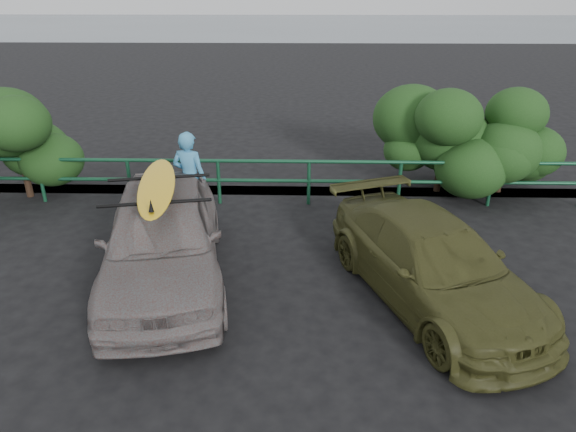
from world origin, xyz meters
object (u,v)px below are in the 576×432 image
olive_vehicle (432,263)px  man (190,178)px  guardrail (264,182)px  sedan (163,237)px  surfboard (157,186)px

olive_vehicle → man: size_ratio=2.30×
guardrail → man: man is taller
guardrail → sedan: size_ratio=3.02×
olive_vehicle → surfboard: 4.40m
man → surfboard: 2.38m
sedan → man: size_ratio=2.41×
guardrail → sedan: (-1.41, -3.28, 0.27)m
guardrail → surfboard: (-1.41, -3.28, 1.15)m
sedan → surfboard: (0.00, 0.00, 0.88)m
sedan → olive_vehicle: 4.28m
sedan → man: (0.00, 2.27, 0.17)m
guardrail → olive_vehicle: size_ratio=3.17×
guardrail → olive_vehicle: bearing=-53.1°
guardrail → surfboard: size_ratio=5.28×
guardrail → man: bearing=-144.2°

